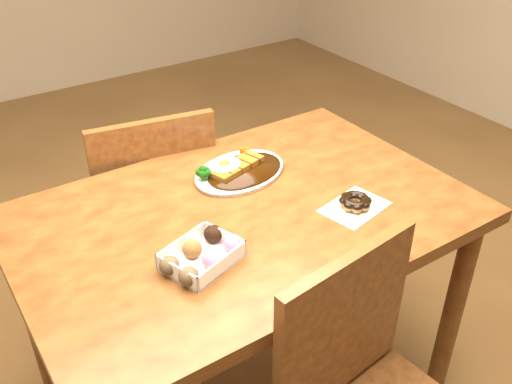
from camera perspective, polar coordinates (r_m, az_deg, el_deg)
table at (r=1.59m, az=-1.11°, el=-4.78°), size 1.20×0.80×0.75m
chair_far at (r=2.06m, az=-10.36°, el=-1.49°), size 0.49×0.49×0.87m
katsu_curry_plate at (r=1.68m, az=-1.84°, el=2.21°), size 0.33×0.26×0.06m
donut_box at (r=1.34m, az=-5.45°, el=-6.27°), size 0.21×0.18×0.05m
pon_de_ring at (r=1.55m, az=9.89°, el=-1.00°), size 0.20×0.16×0.03m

